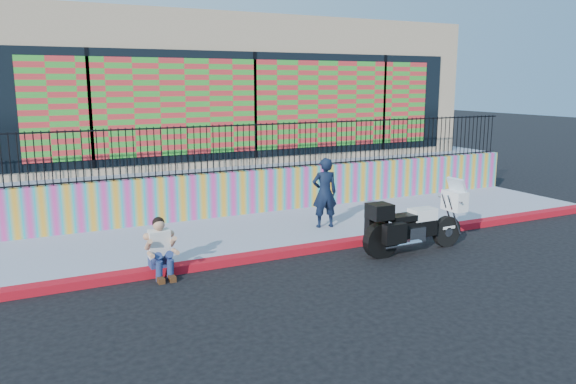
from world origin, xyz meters
TOP-DOWN VIEW (x-y plane):
  - ground at (0.00, 0.00)m, footprint 90.00×90.00m
  - red_curb at (0.00, 0.00)m, footprint 16.00×0.30m
  - sidewalk at (0.00, 1.65)m, footprint 16.00×3.00m
  - mural_wall at (0.00, 3.25)m, footprint 16.00×0.20m
  - metal_fence at (0.00, 3.25)m, footprint 15.80×0.04m
  - elevated_platform at (0.00, 8.35)m, footprint 16.00×10.00m
  - storefront_building at (0.00, 8.13)m, footprint 14.00×8.06m
  - police_motorcycle at (1.33, -0.95)m, footprint 2.37×0.78m
  - police_officer at (0.44, 1.16)m, footprint 0.66×0.51m
  - seated_man at (-3.69, -0.14)m, footprint 0.54×0.71m

SIDE VIEW (x-z plane):
  - ground at x=0.00m, z-range 0.00..0.00m
  - red_curb at x=0.00m, z-range 0.00..0.15m
  - sidewalk at x=0.00m, z-range 0.00..0.15m
  - seated_man at x=-3.69m, z-range -0.08..0.98m
  - police_motorcycle at x=1.33m, z-range -0.12..1.36m
  - elevated_platform at x=0.00m, z-range 0.00..1.25m
  - mural_wall at x=0.00m, z-range 0.15..1.25m
  - police_officer at x=0.44m, z-range 0.15..1.77m
  - metal_fence at x=0.00m, z-range 1.25..2.45m
  - storefront_building at x=0.00m, z-range 1.25..5.25m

